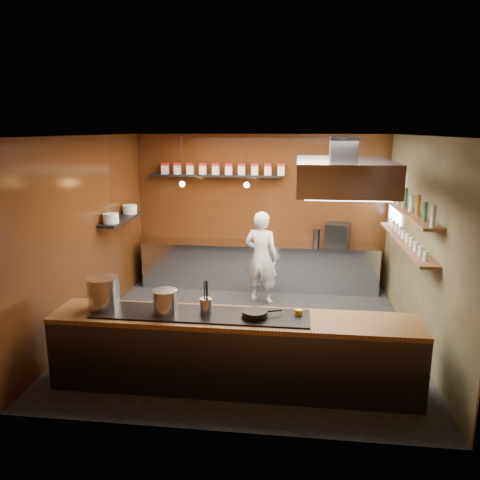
# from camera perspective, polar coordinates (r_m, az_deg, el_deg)

# --- Properties ---
(floor) EXTENTS (5.00, 5.00, 0.00)m
(floor) POSITION_cam_1_polar(r_m,az_deg,el_deg) (7.46, 0.90, -11.11)
(floor) COLOR black
(floor) RESTS_ON ground
(back_wall) EXTENTS (5.00, 0.00, 5.00)m
(back_wall) POSITION_cam_1_polar(r_m,az_deg,el_deg) (9.41, 2.53, 3.63)
(back_wall) COLOR #341709
(back_wall) RESTS_ON ground
(left_wall) EXTENTS (0.00, 5.00, 5.00)m
(left_wall) POSITION_cam_1_polar(r_m,az_deg,el_deg) (7.64, -18.05, 0.69)
(left_wall) COLOR #341709
(left_wall) RESTS_ON ground
(right_wall) EXTENTS (0.00, 5.00, 5.00)m
(right_wall) POSITION_cam_1_polar(r_m,az_deg,el_deg) (7.17, 21.25, -0.37)
(right_wall) COLOR #454327
(right_wall) RESTS_ON ground
(ceiling) EXTENTS (5.00, 5.00, 0.00)m
(ceiling) POSITION_cam_1_polar(r_m,az_deg,el_deg) (6.79, 0.99, 12.61)
(ceiling) COLOR silver
(ceiling) RESTS_ON back_wall
(window_pane) EXTENTS (0.00, 1.00, 1.00)m
(window_pane) POSITION_cam_1_polar(r_m,az_deg,el_deg) (8.71, 18.47, 4.83)
(window_pane) COLOR white
(window_pane) RESTS_ON right_wall
(prep_counter) EXTENTS (4.60, 0.65, 0.90)m
(prep_counter) POSITION_cam_1_polar(r_m,az_deg,el_deg) (9.33, 2.31, -3.08)
(prep_counter) COLOR silver
(prep_counter) RESTS_ON floor
(pass_counter) EXTENTS (4.40, 0.72, 0.94)m
(pass_counter) POSITION_cam_1_polar(r_m,az_deg,el_deg) (5.82, -0.82, -13.41)
(pass_counter) COLOR #38383D
(pass_counter) RESTS_ON floor
(tin_shelf) EXTENTS (2.60, 0.26, 0.04)m
(tin_shelf) POSITION_cam_1_polar(r_m,az_deg,el_deg) (9.29, -3.09, 7.85)
(tin_shelf) COLOR black
(tin_shelf) RESTS_ON back_wall
(plate_shelf) EXTENTS (0.30, 1.40, 0.04)m
(plate_shelf) POSITION_cam_1_polar(r_m,az_deg,el_deg) (8.47, -14.29, 2.47)
(plate_shelf) COLOR black
(plate_shelf) RESTS_ON left_wall
(bottle_shelf_upper) EXTENTS (0.26, 2.80, 0.04)m
(bottle_shelf_upper) POSITION_cam_1_polar(r_m,az_deg,el_deg) (7.33, 19.75, 3.40)
(bottle_shelf_upper) COLOR brown
(bottle_shelf_upper) RESTS_ON right_wall
(bottle_shelf_lower) EXTENTS (0.26, 2.80, 0.04)m
(bottle_shelf_lower) POSITION_cam_1_polar(r_m,az_deg,el_deg) (7.42, 19.47, -0.17)
(bottle_shelf_lower) COLOR brown
(bottle_shelf_lower) RESTS_ON right_wall
(extractor_hood) EXTENTS (1.20, 2.00, 0.72)m
(extractor_hood) POSITION_cam_1_polar(r_m,az_deg,el_deg) (6.41, 12.35, 7.83)
(extractor_hood) COLOR #38383D
(extractor_hood) RESTS_ON ceiling
(pendant_left) EXTENTS (0.10, 0.10, 0.95)m
(pendant_left) POSITION_cam_1_polar(r_m,az_deg,el_deg) (8.76, -7.08, 7.12)
(pendant_left) COLOR black
(pendant_left) RESTS_ON ceiling
(pendant_right) EXTENTS (0.10, 0.10, 0.95)m
(pendant_right) POSITION_cam_1_polar(r_m,az_deg,el_deg) (8.55, 0.81, 7.06)
(pendant_right) COLOR black
(pendant_right) RESTS_ON ceiling
(storage_tins) EXTENTS (2.43, 0.13, 0.22)m
(storage_tins) POSITION_cam_1_polar(r_m,az_deg,el_deg) (9.26, -2.17, 8.66)
(storage_tins) COLOR beige
(storage_tins) RESTS_ON tin_shelf
(plate_stacks) EXTENTS (0.26, 1.16, 0.16)m
(plate_stacks) POSITION_cam_1_polar(r_m,az_deg,el_deg) (8.45, -14.33, 3.14)
(plate_stacks) COLOR white
(plate_stacks) RESTS_ON plate_shelf
(bottles) EXTENTS (0.06, 2.66, 0.24)m
(bottles) POSITION_cam_1_polar(r_m,az_deg,el_deg) (7.31, 19.84, 4.48)
(bottles) COLOR silver
(bottles) RESTS_ON bottle_shelf_upper
(wine_glasses) EXTENTS (0.07, 2.37, 0.13)m
(wine_glasses) POSITION_cam_1_polar(r_m,az_deg,el_deg) (7.41, 19.52, 0.47)
(wine_glasses) COLOR silver
(wine_glasses) RESTS_ON bottle_shelf_lower
(stockpot_large) EXTENTS (0.43, 0.43, 0.38)m
(stockpot_large) POSITION_cam_1_polar(r_m,az_deg,el_deg) (6.04, -16.29, -6.14)
(stockpot_large) COLOR silver
(stockpot_large) RESTS_ON pass_counter
(stockpot_small) EXTENTS (0.33, 0.33, 0.28)m
(stockpot_small) POSITION_cam_1_polar(r_m,az_deg,el_deg) (5.71, -9.10, -7.39)
(stockpot_small) COLOR silver
(stockpot_small) RESTS_ON pass_counter
(utensil_crock) EXTENTS (0.18, 0.18, 0.19)m
(utensil_crock) POSITION_cam_1_polar(r_m,az_deg,el_deg) (5.63, -4.16, -8.04)
(utensil_crock) COLOR silver
(utensil_crock) RESTS_ON pass_counter
(frying_pan) EXTENTS (0.47, 0.31, 0.08)m
(frying_pan) POSITION_cam_1_polar(r_m,az_deg,el_deg) (5.55, 1.86, -9.01)
(frying_pan) COLOR black
(frying_pan) RESTS_ON pass_counter
(butter_jar) EXTENTS (0.12, 0.12, 0.09)m
(butter_jar) POSITION_cam_1_polar(r_m,az_deg,el_deg) (5.66, 7.15, -8.82)
(butter_jar) COLOR gold
(butter_jar) RESTS_ON pass_counter
(espresso_machine) EXTENTS (0.52, 0.50, 0.42)m
(espresso_machine) POSITION_cam_1_polar(r_m,az_deg,el_deg) (9.22, 11.81, 0.69)
(espresso_machine) COLOR black
(espresso_machine) RESTS_ON prep_counter
(chef) EXTENTS (0.69, 0.53, 1.68)m
(chef) POSITION_cam_1_polar(r_m,az_deg,el_deg) (8.42, 2.60, -2.14)
(chef) COLOR white
(chef) RESTS_ON floor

